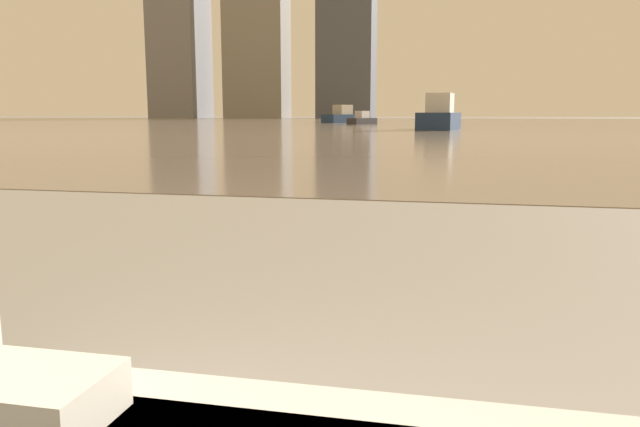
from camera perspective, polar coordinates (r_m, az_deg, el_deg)
towel_stack at (r=1.08m, az=-25.25°, el=-15.10°), size 0.24×0.19×0.08m
harbor_water at (r=62.01m, az=12.20°, el=8.07°), size 180.00×110.00×0.01m
harbor_boat_0 at (r=63.03m, az=2.09°, el=8.86°), size 3.72×4.93×1.77m
harbor_boat_1 at (r=54.69m, az=3.88°, el=8.56°), size 2.35×3.21×1.15m
harbor_boat_2 at (r=38.34m, az=10.88°, el=8.68°), size 2.53×5.86×2.14m
skyline_tower_0 at (r=131.25m, az=-12.77°, el=16.38°), size 9.49×10.48×35.84m
skyline_tower_1 at (r=126.01m, az=-5.87°, el=18.75°), size 11.70×7.24×44.06m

